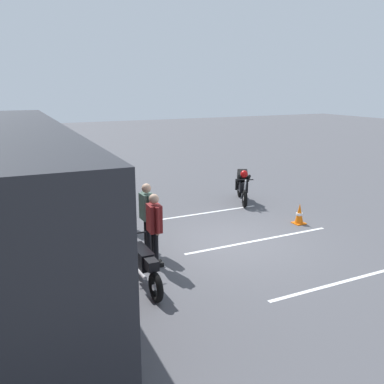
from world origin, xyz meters
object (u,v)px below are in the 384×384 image
object	(u,v)px
spectator_centre	(127,202)
spectator_far_left	(154,224)
spectator_left	(147,212)
parked_motorcycle_dark	(89,210)
tour_bus	(8,199)
spectator_right	(122,191)
stunt_motorcycle	(242,185)
traffic_cone	(299,214)
parked_motorcycle_silver	(143,265)

from	to	relation	value
spectator_centre	spectator_far_left	bearing A→B (deg)	-178.68
spectator_left	parked_motorcycle_dark	size ratio (longest dim) A/B	0.86
tour_bus	spectator_right	xyz separation A→B (m)	(1.77, -3.11, -0.56)
spectator_far_left	parked_motorcycle_dark	size ratio (longest dim) A/B	0.84
parked_motorcycle_dark	stunt_motorcycle	size ratio (longest dim) A/B	1.07
parked_motorcycle_dark	traffic_cone	bearing A→B (deg)	-113.97
spectator_left	parked_motorcycle_silver	bearing A→B (deg)	157.03
spectator_left	stunt_motorcycle	world-z (taller)	spectator_left
spectator_far_left	traffic_cone	bearing A→B (deg)	-78.55
parked_motorcycle_silver	stunt_motorcycle	xyz separation A→B (m)	(4.74, -5.43, 0.13)
spectator_far_left	spectator_right	xyz separation A→B (m)	(3.09, -0.17, 0.07)
spectator_left	stunt_motorcycle	bearing A→B (deg)	-57.42
tour_bus	parked_motorcycle_dark	bearing A→B (deg)	-44.59
tour_bus	stunt_motorcycle	world-z (taller)	tour_bus
parked_motorcycle_dark	spectator_centre	bearing A→B (deg)	-158.38
spectator_left	spectator_centre	size ratio (longest dim) A/B	0.98
stunt_motorcycle	traffic_cone	distance (m)	2.89
spectator_right	traffic_cone	world-z (taller)	spectator_right
spectator_left	stunt_motorcycle	size ratio (longest dim) A/B	0.92
tour_bus	parked_motorcycle_silver	size ratio (longest dim) A/B	5.64
spectator_left	tour_bus	bearing A→B (deg)	82.26
tour_bus	spectator_left	distance (m)	3.17
parked_motorcycle_silver	parked_motorcycle_dark	bearing A→B (deg)	1.48
traffic_cone	spectator_far_left	bearing A→B (deg)	101.45
spectator_centre	parked_motorcycle_silver	size ratio (longest dim) A/B	0.87
tour_bus	traffic_cone	xyz separation A→B (m)	(-0.29, -7.98, -1.34)
tour_bus	parked_motorcycle_silver	bearing A→B (deg)	-132.74
spectator_far_left	stunt_motorcycle	distance (m)	6.22
spectator_right	traffic_cone	distance (m)	5.35
spectator_far_left	spectator_left	xyz separation A→B (m)	(0.89, -0.15, 0.03)
parked_motorcycle_silver	spectator_right	bearing A→B (deg)	-10.98
spectator_centre	parked_motorcycle_dark	bearing A→B (deg)	21.62
tour_bus	stunt_motorcycle	distance (m)	8.25
tour_bus	spectator_far_left	world-z (taller)	tour_bus
spectator_far_left	spectator_centre	xyz separation A→B (m)	(1.91, 0.04, 0.05)
stunt_motorcycle	spectator_right	bearing A→B (deg)	99.77
spectator_far_left	tour_bus	bearing A→B (deg)	65.89
parked_motorcycle_silver	stunt_motorcycle	size ratio (longest dim) A/B	1.07
tour_bus	spectator_centre	bearing A→B (deg)	-78.26
spectator_left	spectator_right	xyz separation A→B (m)	(2.19, -0.02, 0.04)
spectator_left	parked_motorcycle_silver	distance (m)	1.98
parked_motorcycle_dark	traffic_cone	distance (m)	6.29
tour_bus	spectator_right	distance (m)	3.62
parked_motorcycle_dark	traffic_cone	size ratio (longest dim) A/B	3.26
tour_bus	spectator_left	size ratio (longest dim) A/B	6.56
stunt_motorcycle	parked_motorcycle_dark	bearing A→B (deg)	93.21
spectator_right	spectator_left	bearing A→B (deg)	179.40
spectator_far_left	traffic_cone	xyz separation A→B (m)	(1.02, -5.05, -0.72)
spectator_centre	spectator_right	xyz separation A→B (m)	(1.17, -0.22, 0.02)
stunt_motorcycle	traffic_cone	size ratio (longest dim) A/B	3.03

